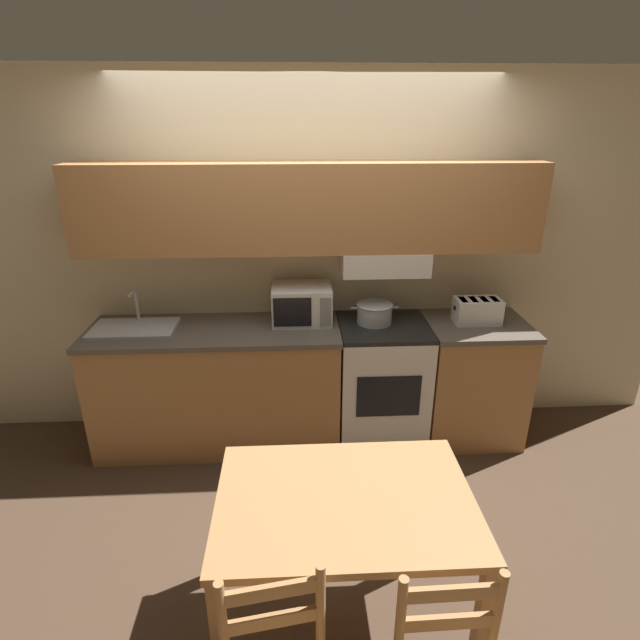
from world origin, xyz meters
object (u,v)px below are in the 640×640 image
stove_range (381,382)px  cooking_pot (374,313)px  sink_basin (134,328)px  toaster (477,311)px  dining_table (345,516)px  microwave (302,304)px

stove_range → cooking_pot: 0.53m
sink_basin → stove_range: bearing=0.0°
stove_range → sink_basin: bearing=-180.0°
toaster → stove_range: bearing=-179.2°
dining_table → toaster: bearing=54.6°
sink_basin → dining_table: (1.29, -1.50, -0.28)m
cooking_pot → sink_basin: 1.64m
microwave → sink_basin: bearing=-175.0°
cooking_pot → toaster: bearing=-2.8°
microwave → toaster: size_ratio=1.26×
cooking_pot → toaster: (0.71, -0.03, 0.01)m
cooking_pot → microwave: microwave is taller
stove_range → microwave: microwave is taller
toaster → dining_table: 1.88m
sink_basin → dining_table: sink_basin is taller
toaster → dining_table: (-1.07, -1.51, -0.35)m
toaster → sink_basin: bearing=-179.7°
cooking_pot → dining_table: 1.62m
sink_basin → microwave: bearing=5.0°
dining_table → microwave: bearing=95.4°
stove_range → microwave: bearing=170.1°
microwave → dining_table: bearing=-84.6°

